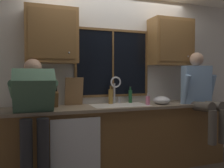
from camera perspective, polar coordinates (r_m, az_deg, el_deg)
name	(u,v)px	position (r m, az deg, el deg)	size (l,w,h in m)	color
back_wall	(111,79)	(3.65, -0.19, 1.11)	(5.60, 0.12, 2.55)	silver
window_glass	(113,63)	(3.59, 0.15, 5.08)	(1.10, 0.02, 0.95)	black
window_frame_top	(113,30)	(3.64, 0.21, 12.85)	(1.17, 0.02, 0.04)	brown
window_frame_bottom	(113,95)	(3.59, 0.21, -2.79)	(1.17, 0.02, 0.04)	brown
window_frame_left	(76,62)	(3.43, -8.77, 5.19)	(0.04, 0.02, 0.95)	brown
window_frame_right	(146,64)	(3.81, 8.27, 4.89)	(0.04, 0.02, 0.95)	brown
window_mullion_center	(113,63)	(3.58, 0.22, 5.09)	(0.02, 0.02, 0.95)	brown
lower_cabinet_run	(120,139)	(3.45, 1.82, -13.02)	(3.20, 0.58, 0.88)	brown
countertop	(120,107)	(3.34, 1.96, -5.46)	(3.26, 0.62, 0.04)	gray
dishwasher_front	(76,149)	(2.96, -8.63, -15.26)	(0.60, 0.02, 0.74)	white
upper_cabinet_left	(51,36)	(3.27, -14.39, 11.21)	(0.67, 0.36, 0.72)	olive
upper_cabinet_right	(171,42)	(3.89, 13.95, 9.74)	(0.67, 0.36, 0.72)	olive
sink	(120,112)	(3.36, 1.87, -6.76)	(0.80, 0.46, 0.21)	white
faucet	(116,87)	(3.49, 0.90, -0.61)	(0.18, 0.09, 0.40)	silver
person_standing	(34,110)	(2.80, -18.28, -5.91)	(0.53, 0.70, 1.54)	#262628
person_sitting_on_counter	(201,91)	(3.70, 20.59, -1.67)	(0.54, 0.63, 1.26)	#595147
knife_block	(53,99)	(3.20, -13.98, -3.53)	(0.12, 0.18, 0.32)	brown
cutting_board	(74,91)	(3.35, -9.14, -1.78)	(0.25, 0.02, 0.40)	#997047
mixing_bowl	(162,100)	(3.51, 11.90, -3.91)	(0.24, 0.24, 0.12)	silver
soap_dispenser	(148,100)	(3.39, 8.62, -3.88)	(0.06, 0.07, 0.17)	pink
bottle_green_glass	(130,96)	(3.61, 4.44, -2.91)	(0.06, 0.06, 0.25)	#1E592D
bottle_tall_clear	(111,96)	(3.47, -0.33, -2.92)	(0.06, 0.06, 0.28)	olive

